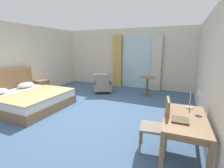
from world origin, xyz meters
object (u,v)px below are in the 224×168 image
object	(u,v)px
nightstand	(42,87)
desk_chair	(159,123)
desk_lamp	(197,96)
round_cafe_table	(147,82)
writing_desk	(185,122)
armchair_by_window	(103,85)
bed	(28,99)
closed_book	(180,120)

from	to	relation	value
nightstand	desk_chair	bearing A→B (deg)	-21.75
desk_lamp	round_cafe_table	bearing A→B (deg)	116.21
writing_desk	armchair_by_window	distance (m)	4.21
bed	nightstand	distance (m)	1.60
writing_desk	closed_book	size ratio (longest dim) A/B	5.03
bed	closed_book	distance (m)	4.35
round_cafe_table	bed	bearing A→B (deg)	-138.43
desk_lamp	closed_book	bearing A→B (deg)	-111.84
closed_book	armchair_by_window	xyz separation A→B (m)	(-2.91, 3.13, -0.41)
nightstand	desk_chair	size ratio (longest dim) A/B	0.54
desk_lamp	armchair_by_window	world-z (taller)	desk_lamp
writing_desk	desk_chair	distance (m)	0.41
writing_desk	desk_lamp	world-z (taller)	desk_lamp
round_cafe_table	desk_lamp	bearing A→B (deg)	-63.79
bed	armchair_by_window	world-z (taller)	bed
writing_desk	desk_chair	xyz separation A→B (m)	(-0.39, 0.01, -0.10)
armchair_by_window	round_cafe_table	world-z (taller)	armchair_by_window
closed_book	armchair_by_window	distance (m)	4.29
bed	writing_desk	bearing A→B (deg)	-7.86
writing_desk	desk_chair	size ratio (longest dim) A/B	1.25
closed_book	round_cafe_table	distance (m)	3.69
bed	writing_desk	size ratio (longest dim) A/B	1.68
desk_chair	desk_lamp	distance (m)	0.81
desk_chair	bed	bearing A→B (deg)	171.51
desk_chair	nightstand	bearing A→B (deg)	158.25
desk_lamp	closed_book	world-z (taller)	desk_lamp
bed	desk_chair	xyz separation A→B (m)	(3.93, -0.59, 0.26)
closed_book	desk_lamp	bearing A→B (deg)	66.70
nightstand	desk_lamp	size ratio (longest dim) A/B	1.28
nightstand	desk_lamp	xyz separation A→B (m)	(5.36, -1.54, 0.73)
bed	closed_book	world-z (taller)	bed
nightstand	closed_book	size ratio (longest dim) A/B	2.16
bed	writing_desk	distance (m)	4.38
bed	round_cafe_table	xyz separation A→B (m)	(3.05, 2.70, 0.26)
closed_book	bed	bearing A→B (deg)	168.19
nightstand	writing_desk	xyz separation A→B (m)	(5.21, -1.93, 0.37)
desk_chair	desk_lamp	bearing A→B (deg)	34.78
closed_book	round_cafe_table	xyz separation A→B (m)	(-1.20, 3.48, -0.21)
desk_lamp	round_cafe_table	world-z (taller)	desk_lamp
bed	desk_lamp	size ratio (longest dim) A/B	5.02
nightstand	armchair_by_window	world-z (taller)	armchair_by_window
round_cafe_table	armchair_by_window	bearing A→B (deg)	-168.52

